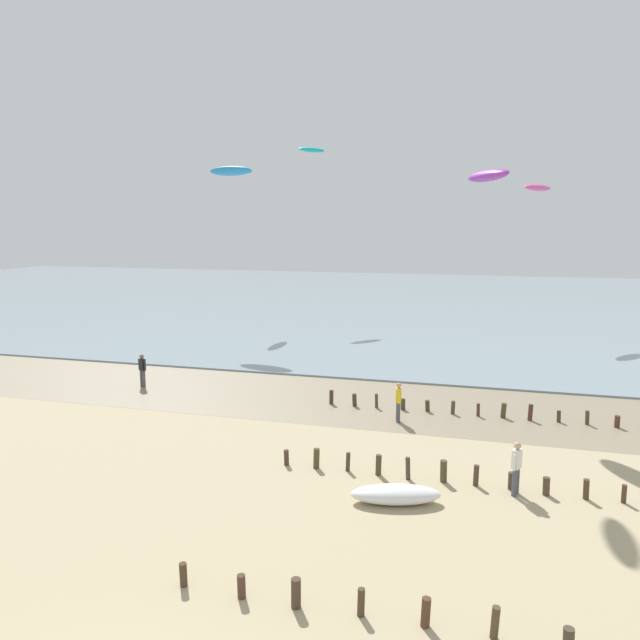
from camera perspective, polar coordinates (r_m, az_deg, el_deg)
name	(u,v)px	position (r m, az deg, el deg)	size (l,w,h in m)	color
wet_sand_strip	(348,400)	(28.45, 2.75, -7.79)	(120.00, 7.65, 0.01)	gray
sea	(424,300)	(66.19, 10.03, 1.88)	(160.00, 70.00, 0.10)	#7F939E
groyne_near	(574,640)	(13.95, 23.36, -26.57)	(16.80, 0.34, 0.73)	#433323
groyne_mid	(516,480)	(20.24, 18.44, -14.50)	(15.15, 0.37, 0.76)	#403026
groyne_far	(500,411)	(27.07, 17.03, -8.42)	(15.73, 0.35, 0.73)	#473225
person_nearest_camera	(398,401)	(25.45, 7.59, -7.77)	(0.29, 0.56, 1.71)	#4C4C56
person_by_waterline	(142,369)	(31.91, -16.82, -4.60)	(0.52, 0.36, 1.71)	#4C4C56
person_left_flank	(516,467)	(19.71, 18.48, -13.31)	(0.34, 0.54, 1.71)	#4C4C56
grounded_kite	(396,494)	(18.65, 7.32, -16.39)	(2.73, 0.98, 0.55)	white
kite_aloft_0	(537,188)	(48.44, 20.31, 11.93)	(3.08, 0.98, 0.49)	#E54C99
kite_aloft_3	(243,170)	(51.09, -7.45, 14.24)	(3.08, 0.98, 0.49)	#19B2B7
kite_aloft_5	(488,176)	(28.57, 15.95, 13.29)	(3.23, 1.03, 0.52)	purple
kite_aloft_7	(230,171)	(44.16, -8.66, 14.07)	(3.53, 1.13, 0.56)	#2384D1
kite_aloft_8	(312,150)	(54.11, -0.83, 16.15)	(2.68, 0.86, 0.43)	#19B2B7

